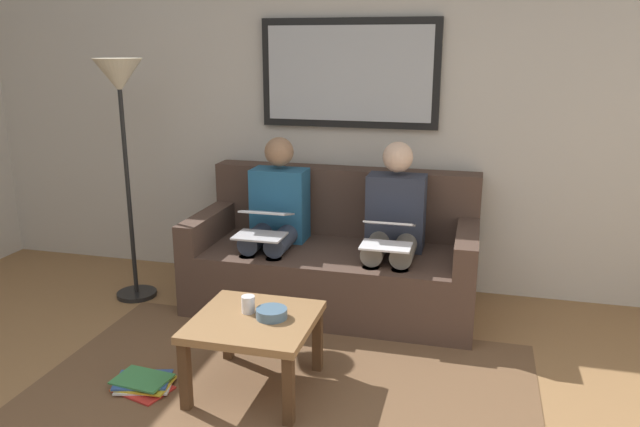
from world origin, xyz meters
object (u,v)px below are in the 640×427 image
person_left (394,225)px  magazine_stack (143,383)px  couch (335,259)px  laptop_silver (264,223)px  framed_mirror (349,74)px  bowl (272,313)px  standing_lamp (121,103)px  laptop_white (388,233)px  person_right (276,216)px  coffee_table (254,328)px  cup (248,304)px

person_left → magazine_stack: (1.12, 1.30, -0.58)m
couch → laptop_silver: couch is taller
laptop_silver → framed_mirror: bearing=-120.1°
framed_mirror → bowl: bearing=88.1°
bowl → standing_lamp: standing_lamp is taller
laptop_white → person_right: size_ratio=0.29×
coffee_table → bowl: bearing=-165.7°
coffee_table → person_right: 1.21m
cup → coffee_table: bearing=132.2°
bowl → person_right: size_ratio=0.14×
person_right → standing_lamp: size_ratio=0.69×
couch → laptop_white: 0.60m
coffee_table → laptop_silver: 0.99m
framed_mirror → bowl: size_ratio=7.91×
person_right → magazine_stack: size_ratio=3.33×
magazine_stack → laptop_white: bearing=-136.6°
coffee_table → person_left: bearing=-115.4°
laptop_silver → standing_lamp: bearing=-2.5°
cup → bowl: bearing=166.4°
laptop_white → cup: bearing=54.9°
bowl → standing_lamp: size_ratio=0.10×
laptop_silver → magazine_stack: laptop_silver is taller
laptop_white → person_right: person_right is taller
coffee_table → laptop_white: size_ratio=1.82×
framed_mirror → cup: bearing=83.0°
couch → framed_mirror: framed_mirror is taller
laptop_silver → standing_lamp: standing_lamp is taller
person_left → person_right: 0.81m
person_left → laptop_silver: (0.81, 0.24, 0.02)m
coffee_table → cup: bearing=-47.8°
framed_mirror → coffee_table: framed_mirror is taller
cup → bowl: cup is taller
person_right → standing_lamp: standing_lamp is taller
coffee_table → standing_lamp: bearing=-37.0°
bowl → person_left: (-0.46, -1.13, 0.18)m
laptop_silver → bowl: bearing=111.8°
cup → standing_lamp: bearing=-36.4°
framed_mirror → laptop_silver: 1.22m
person_right → person_left: bearing=180.0°
framed_mirror → bowl: (0.05, 1.58, -1.12)m
couch → laptop_silver: size_ratio=5.24×
framed_mirror → cup: framed_mirror is taller
coffee_table → standing_lamp: size_ratio=0.37×
framed_mirror → person_left: bearing=131.6°
cup → couch: bearing=-99.3°
couch → coffee_table: couch is taller
person_left → person_right: bearing=0.0°
couch → magazine_stack: 1.57m
framed_mirror → laptop_silver: size_ratio=3.48×
couch → coffee_table: 1.23m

